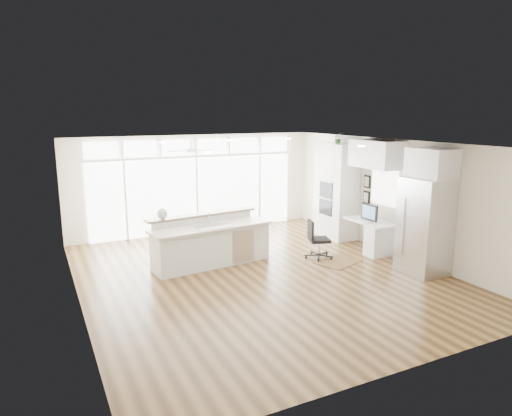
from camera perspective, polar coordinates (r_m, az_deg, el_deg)
name	(u,v)px	position (r m, az deg, el deg)	size (l,w,h in m)	color
floor	(261,276)	(9.54, 0.58, -8.44)	(7.00, 8.00, 0.02)	#432B14
ceiling	(261,144)	(8.96, 0.61, 8.03)	(7.00, 8.00, 0.02)	white
wall_back	(196,184)	(12.79, -7.56, 3.01)	(7.00, 0.04, 2.70)	beige
wall_front	(407,273)	(6.00, 18.32, -7.75)	(7.00, 0.04, 2.70)	beige
wall_left	(75,231)	(8.23, -21.73, -2.72)	(0.04, 8.00, 2.70)	beige
wall_right	(394,197)	(11.15, 16.84, 1.30)	(0.04, 8.00, 2.70)	beige
glass_wall	(197,195)	(12.78, -7.44, 1.65)	(5.80, 0.06, 2.08)	white
transom_row	(195,147)	(12.62, -7.60, 7.60)	(5.90, 0.06, 0.40)	white
desk_window	(384,187)	(11.31, 15.72, 2.53)	(0.04, 0.85, 0.85)	white
ceiling_fan	(191,146)	(11.37, -8.14, 7.63)	(1.16, 1.16, 0.32)	silver
recessed_lights	(256,144)	(9.14, 0.04, 7.98)	(3.40, 3.00, 0.02)	white
oven_cabinet	(336,191)	(12.32, 9.99, 2.13)	(0.64, 1.20, 2.50)	white
desk_nook	(371,236)	(11.34, 14.15, -3.41)	(0.72, 1.30, 0.76)	white
upper_cabinets	(376,154)	(11.02, 14.83, 6.54)	(0.64, 1.30, 0.64)	white
refrigerator	(425,226)	(10.02, 20.34, -2.15)	(0.76, 0.90, 2.00)	silver
fridge_cabinet	(432,163)	(9.85, 21.12, 5.25)	(0.64, 0.90, 0.60)	white
framed_photos	(367,189)	(11.80, 13.68, 2.27)	(0.06, 0.22, 0.80)	black
kitchen_island	(212,241)	(10.06, -5.58, -4.12)	(2.71, 1.02, 1.08)	white
rug	(338,262)	(10.50, 10.26, -6.61)	(0.97, 0.70, 0.01)	#3A2512
office_chair	(319,239)	(10.58, 7.91, -3.91)	(0.46, 0.43, 0.89)	black
fishbowl	(162,214)	(9.88, -11.63, -0.69)	(0.23, 0.23, 0.23)	silver
monitor	(369,212)	(11.15, 13.99, -0.51)	(0.09, 0.52, 0.43)	black
keyboard	(363,221)	(11.09, 13.26, -1.64)	(0.13, 0.35, 0.02)	silver
potted_plant	(338,139)	(12.17, 10.22, 8.45)	(0.25, 0.28, 0.22)	#295926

